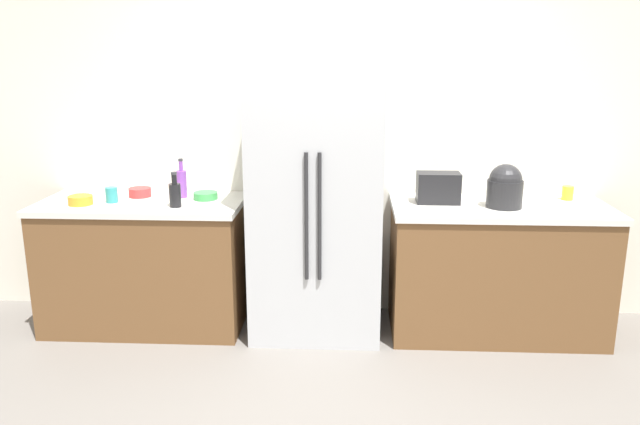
{
  "coord_description": "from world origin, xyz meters",
  "views": [
    {
      "loc": [
        0.11,
        -2.67,
        1.85
      ],
      "look_at": [
        -0.05,
        0.4,
        1.06
      ],
      "focal_mm": 35.07,
      "sensor_mm": 36.0,
      "label": 1
    }
  ],
  "objects_px": {
    "refrigerator": "(316,204)",
    "bottle_b": "(182,183)",
    "rice_cooker": "(505,187)",
    "toaster": "(438,188)",
    "bowl_b": "(206,196)",
    "bowl_c": "(80,200)",
    "bowl_a": "(140,192)",
    "cup_a": "(568,193)",
    "cup_b": "(81,193)",
    "bottle_a": "(175,194)",
    "cup_c": "(112,195)"
  },
  "relations": [
    {
      "from": "toaster",
      "to": "bottle_b",
      "type": "relative_size",
      "value": 1.04
    },
    {
      "from": "toaster",
      "to": "bowl_c",
      "type": "height_order",
      "value": "toaster"
    },
    {
      "from": "rice_cooker",
      "to": "bowl_b",
      "type": "height_order",
      "value": "rice_cooker"
    },
    {
      "from": "bowl_c",
      "to": "bowl_b",
      "type": "bearing_deg",
      "value": 13.88
    },
    {
      "from": "toaster",
      "to": "rice_cooker",
      "type": "height_order",
      "value": "rice_cooker"
    },
    {
      "from": "bottle_a",
      "to": "cup_b",
      "type": "height_order",
      "value": "bottle_a"
    },
    {
      "from": "bottle_a",
      "to": "bottle_b",
      "type": "xyz_separation_m",
      "value": [
        -0.03,
        0.27,
        0.02
      ]
    },
    {
      "from": "toaster",
      "to": "bowl_c",
      "type": "relative_size",
      "value": 1.78
    },
    {
      "from": "toaster",
      "to": "cup_a",
      "type": "bearing_deg",
      "value": 8.54
    },
    {
      "from": "refrigerator",
      "to": "bowl_c",
      "type": "distance_m",
      "value": 1.55
    },
    {
      "from": "bowl_a",
      "to": "cup_c",
      "type": "bearing_deg",
      "value": -126.29
    },
    {
      "from": "bottle_b",
      "to": "cup_a",
      "type": "distance_m",
      "value": 2.62
    },
    {
      "from": "cup_b",
      "to": "cup_c",
      "type": "xyz_separation_m",
      "value": [
        0.26,
        -0.11,
        0.01
      ]
    },
    {
      "from": "rice_cooker",
      "to": "cup_c",
      "type": "distance_m",
      "value": 2.57
    },
    {
      "from": "rice_cooker",
      "to": "bottle_a",
      "type": "xyz_separation_m",
      "value": [
        -2.11,
        -0.1,
        -0.05
      ]
    },
    {
      "from": "cup_a",
      "to": "bowl_b",
      "type": "distance_m",
      "value": 2.45
    },
    {
      "from": "rice_cooker",
      "to": "bowl_a",
      "type": "relative_size",
      "value": 1.86
    },
    {
      "from": "refrigerator",
      "to": "cup_c",
      "type": "relative_size",
      "value": 17.19
    },
    {
      "from": "cup_c",
      "to": "bowl_a",
      "type": "bearing_deg",
      "value": 53.71
    },
    {
      "from": "refrigerator",
      "to": "bottle_b",
      "type": "relative_size",
      "value": 6.57
    },
    {
      "from": "bowl_a",
      "to": "bowl_b",
      "type": "bearing_deg",
      "value": -6.58
    },
    {
      "from": "cup_b",
      "to": "bowl_a",
      "type": "distance_m",
      "value": 0.39
    },
    {
      "from": "bowl_b",
      "to": "bowl_c",
      "type": "bearing_deg",
      "value": -166.12
    },
    {
      "from": "cup_b",
      "to": "bowl_b",
      "type": "distance_m",
      "value": 0.86
    },
    {
      "from": "bottle_a",
      "to": "bowl_a",
      "type": "distance_m",
      "value": 0.43
    },
    {
      "from": "refrigerator",
      "to": "toaster",
      "type": "xyz_separation_m",
      "value": [
        0.8,
        0.07,
        0.1
      ]
    },
    {
      "from": "toaster",
      "to": "cup_c",
      "type": "bearing_deg",
      "value": -177.32
    },
    {
      "from": "refrigerator",
      "to": "cup_a",
      "type": "xyz_separation_m",
      "value": [
        1.69,
        0.2,
        0.05
      ]
    },
    {
      "from": "bowl_a",
      "to": "bowl_c",
      "type": "height_order",
      "value": "bowl_a"
    },
    {
      "from": "bottle_b",
      "to": "bowl_a",
      "type": "bearing_deg",
      "value": 179.06
    },
    {
      "from": "rice_cooker",
      "to": "bottle_a",
      "type": "bearing_deg",
      "value": -177.33
    },
    {
      "from": "toaster",
      "to": "bottle_b",
      "type": "distance_m",
      "value": 1.73
    },
    {
      "from": "bowl_b",
      "to": "bowl_c",
      "type": "height_order",
      "value": "bowl_c"
    },
    {
      "from": "toaster",
      "to": "bowl_b",
      "type": "bearing_deg",
      "value": 179.2
    },
    {
      "from": "bowl_a",
      "to": "bowl_c",
      "type": "relative_size",
      "value": 0.97
    },
    {
      "from": "rice_cooker",
      "to": "cup_b",
      "type": "distance_m",
      "value": 2.83
    },
    {
      "from": "refrigerator",
      "to": "cup_b",
      "type": "bearing_deg",
      "value": 177.18
    },
    {
      "from": "rice_cooker",
      "to": "bowl_a",
      "type": "bearing_deg",
      "value": 175.8
    },
    {
      "from": "rice_cooker",
      "to": "bowl_a",
      "type": "height_order",
      "value": "rice_cooker"
    },
    {
      "from": "bowl_b",
      "to": "bottle_b",
      "type": "bearing_deg",
      "value": 164.04
    },
    {
      "from": "rice_cooker",
      "to": "bottle_b",
      "type": "height_order",
      "value": "rice_cooker"
    },
    {
      "from": "cup_a",
      "to": "bowl_c",
      "type": "height_order",
      "value": "cup_a"
    },
    {
      "from": "bottle_a",
      "to": "cup_b",
      "type": "bearing_deg",
      "value": 163.2
    },
    {
      "from": "toaster",
      "to": "cup_a",
      "type": "relative_size",
      "value": 2.98
    },
    {
      "from": "bowl_a",
      "to": "bowl_b",
      "type": "relative_size",
      "value": 0.93
    },
    {
      "from": "bottle_a",
      "to": "cup_b",
      "type": "distance_m",
      "value": 0.75
    },
    {
      "from": "cup_a",
      "to": "cup_b",
      "type": "distance_m",
      "value": 3.31
    },
    {
      "from": "refrigerator",
      "to": "bowl_a",
      "type": "distance_m",
      "value": 1.24
    },
    {
      "from": "refrigerator",
      "to": "bottle_b",
      "type": "bearing_deg",
      "value": 171.59
    },
    {
      "from": "rice_cooker",
      "to": "cup_b",
      "type": "relative_size",
      "value": 2.97
    }
  ]
}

